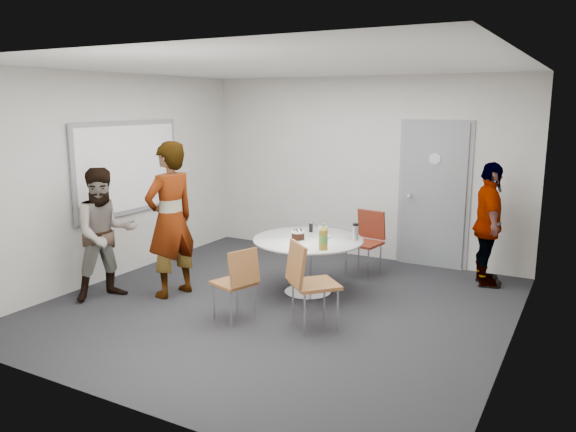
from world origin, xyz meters
The scene contains 15 objects.
floor centered at (0.00, 0.00, 0.00)m, with size 5.00×5.00×0.00m, color black.
ceiling centered at (0.00, 0.00, 2.70)m, with size 5.00×5.00×0.00m, color silver.
wall_back centered at (0.00, 2.50, 1.35)m, with size 5.00×5.00×0.00m, color beige.
wall_left centered at (-2.50, 0.00, 1.35)m, with size 5.00×5.00×0.00m, color beige.
wall_right centered at (2.50, 0.00, 1.35)m, with size 5.00×5.00×0.00m, color beige.
wall_front centered at (0.00, -2.50, 1.35)m, with size 5.00×5.00×0.00m, color beige.
door centered at (1.10, 2.48, 1.03)m, with size 1.02×0.17×2.12m.
whiteboard centered at (-2.46, 0.20, 1.45)m, with size 0.04×1.90×1.25m.
table centered at (0.12, 0.53, 0.60)m, with size 1.34×1.34×1.00m.
chair_near_left centered at (-0.14, -0.63, 0.49)m, with size 0.52×0.49×0.81m.
chair_near_right centered at (0.59, -0.46, 0.57)m, with size 0.64×0.65×0.93m.
chair_far centered at (0.44, 1.64, 0.54)m, with size 0.47×0.51×0.88m.
person_main centered at (-1.33, -0.30, 0.94)m, with size 0.69×0.45×1.88m, color #A5C6EA.
person_left centered at (-1.95, -0.75, 0.79)m, with size 0.77×0.60×1.58m, color white.
person_right centered at (1.95, 1.95, 0.80)m, with size 0.93×0.39×1.59m, color black.
Camera 1 is at (3.08, -5.37, 2.32)m, focal length 35.00 mm.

